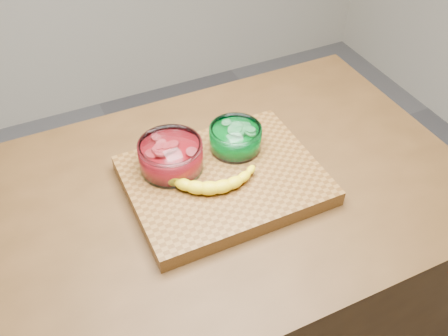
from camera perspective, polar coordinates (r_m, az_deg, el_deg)
name	(u,v)px	position (r m, az deg, el deg)	size (l,w,h in m)	color
counter	(224,290)	(1.56, 0.00, -13.76)	(1.20, 0.80, 0.90)	#4B3016
cutting_board	(224,180)	(1.20, 0.00, -1.40)	(0.45, 0.35, 0.04)	brown
bowl_red	(171,156)	(1.18, -6.09, 1.37)	(0.15, 0.15, 0.07)	white
bowl_green	(235,138)	(1.23, 1.31, 3.46)	(0.13, 0.13, 0.06)	white
banana	(210,174)	(1.16, -1.57, -0.72)	(0.24, 0.15, 0.04)	yellow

